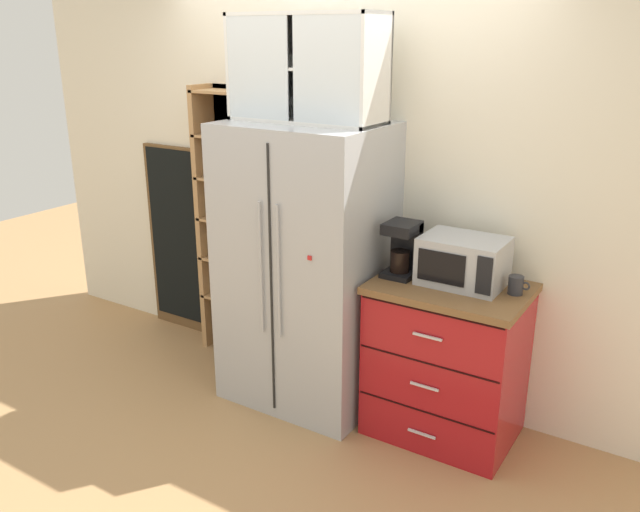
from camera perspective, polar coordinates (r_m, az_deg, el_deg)
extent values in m
plane|color=tan|center=(4.32, -1.14, -11.75)|extent=(10.83, 10.83, 0.00)
cube|color=silver|center=(4.16, 1.80, 6.03)|extent=(5.12, 0.10, 2.55)
cube|color=#ADAFB5|center=(3.95, -1.23, -0.93)|extent=(0.93, 0.70, 1.72)
cube|color=black|center=(3.68, -4.29, -2.52)|extent=(0.01, 0.01, 1.59)
cylinder|color=#ADAFB5|center=(3.67, -5.17, -1.13)|extent=(0.02, 0.02, 0.78)
cylinder|color=#ADAFB5|center=(3.60, -3.65, -1.48)|extent=(0.02, 0.02, 0.78)
cube|color=red|center=(3.46, -0.92, -0.17)|extent=(0.02, 0.01, 0.02)
cube|color=brown|center=(4.64, -6.55, 2.99)|extent=(0.56, 0.04, 1.88)
cube|color=tan|center=(4.70, -9.78, 3.03)|extent=(0.04, 0.21, 1.88)
cube|color=tan|center=(4.40, -5.15, 2.16)|extent=(0.04, 0.21, 1.88)
cube|color=tan|center=(4.72, -7.26, -3.69)|extent=(0.50, 0.21, 0.02)
cylinder|color=silver|center=(4.80, -8.47, -2.53)|extent=(0.08, 0.08, 0.11)
cylinder|color=white|center=(4.81, -8.46, -2.72)|extent=(0.07, 0.07, 0.08)
cylinder|color=#B2B2B7|center=(4.78, -8.51, -1.83)|extent=(0.07, 0.07, 0.01)
cylinder|color=silver|center=(4.70, -7.16, -2.91)|extent=(0.08, 0.08, 0.12)
cylinder|color=#CCB78C|center=(4.71, -7.15, -3.11)|extent=(0.07, 0.07, 0.08)
cylinder|color=#B2B2B7|center=(4.68, -7.19, -2.17)|extent=(0.08, 0.08, 0.01)
cylinder|color=silver|center=(4.62, -6.00, -3.14)|extent=(0.07, 0.07, 0.14)
cylinder|color=white|center=(4.63, -5.99, -3.38)|extent=(0.06, 0.06, 0.09)
cylinder|color=#B2B2B7|center=(4.59, -6.03, -2.29)|extent=(0.07, 0.07, 0.01)
cube|color=tan|center=(4.62, -7.41, -0.39)|extent=(0.50, 0.21, 0.02)
cylinder|color=silver|center=(4.68, -8.68, 0.79)|extent=(0.07, 0.07, 0.13)
cylinder|color=#382316|center=(4.69, -8.67, 0.56)|extent=(0.06, 0.06, 0.09)
cylinder|color=#B2B2B7|center=(4.66, -8.72, 1.64)|extent=(0.06, 0.06, 0.01)
cylinder|color=silver|center=(4.59, -7.65, 0.49)|extent=(0.06, 0.06, 0.14)
cylinder|color=beige|center=(4.60, -7.64, 0.25)|extent=(0.06, 0.06, 0.09)
cylinder|color=#B2B2B7|center=(4.57, -7.69, 1.37)|extent=(0.06, 0.06, 0.01)
cylinder|color=silver|center=(4.51, -5.99, 0.12)|extent=(0.06, 0.06, 0.12)
cylinder|color=brown|center=(4.52, -5.99, -0.10)|extent=(0.05, 0.05, 0.08)
cylinder|color=#B2B2B7|center=(4.49, -6.02, 0.92)|extent=(0.06, 0.06, 0.01)
cube|color=tan|center=(4.54, -7.56, 3.05)|extent=(0.50, 0.21, 0.02)
cylinder|color=silver|center=(4.58, -8.70, 4.10)|extent=(0.07, 0.07, 0.13)
cylinder|color=#B77A38|center=(4.58, -8.69, 3.86)|extent=(0.06, 0.06, 0.09)
cylinder|color=#B2B2B7|center=(4.56, -8.74, 4.96)|extent=(0.07, 0.07, 0.01)
cylinder|color=silver|center=(4.45, -6.49, 3.80)|extent=(0.08, 0.08, 0.13)
cylinder|color=#E0C67F|center=(4.45, -6.48, 3.55)|extent=(0.07, 0.07, 0.09)
cylinder|color=#B2B2B7|center=(4.43, -6.52, 4.71)|extent=(0.08, 0.08, 0.01)
cube|color=tan|center=(4.47, -7.72, 6.60)|extent=(0.50, 0.21, 0.02)
cylinder|color=silver|center=(4.54, -8.72, 7.52)|extent=(0.07, 0.07, 0.10)
cylinder|color=#2D2D2D|center=(4.54, -8.71, 7.33)|extent=(0.06, 0.06, 0.07)
cylinder|color=#B2B2B7|center=(4.53, -8.75, 8.22)|extent=(0.06, 0.06, 0.01)
cube|color=tan|center=(4.42, -7.89, 10.25)|extent=(0.50, 0.21, 0.02)
cube|color=tan|center=(4.38, -8.06, 13.98)|extent=(0.50, 0.21, 0.02)
cube|color=#A8161C|center=(3.80, 10.93, -9.18)|extent=(0.80, 0.58, 0.87)
cube|color=brown|center=(3.61, 11.37, -2.79)|extent=(0.83, 0.61, 0.04)
cube|color=black|center=(3.64, 9.02, -13.24)|extent=(0.78, 0.00, 0.01)
cube|color=silver|center=(3.70, 8.85, -15.06)|extent=(0.16, 0.01, 0.01)
cube|color=black|center=(3.49, 9.26, -9.21)|extent=(0.78, 0.00, 0.01)
cube|color=silver|center=(3.55, 9.09, -11.17)|extent=(0.16, 0.01, 0.01)
cube|color=black|center=(3.37, 9.52, -4.85)|extent=(0.78, 0.00, 0.01)
cube|color=silver|center=(3.42, 9.34, -6.95)|extent=(0.16, 0.01, 0.01)
cube|color=#ADAFB5|center=(3.59, 12.38, -0.42)|extent=(0.44, 0.32, 0.26)
cube|color=black|center=(3.46, 10.50, -1.01)|extent=(0.26, 0.01, 0.17)
cube|color=black|center=(3.39, 14.09, -1.70)|extent=(0.08, 0.01, 0.20)
cube|color=black|center=(3.68, 7.00, -1.50)|extent=(0.17, 0.20, 0.03)
cube|color=black|center=(3.70, 7.55, 0.78)|extent=(0.17, 0.06, 0.30)
cube|color=black|center=(3.60, 7.16, 2.46)|extent=(0.17, 0.20, 0.06)
cylinder|color=black|center=(3.65, 6.97, -0.44)|extent=(0.11, 0.11, 0.12)
cylinder|color=#2D2D33|center=(3.54, 16.68, -2.44)|extent=(0.08, 0.08, 0.10)
torus|color=#2D2D33|center=(3.53, 17.48, -2.52)|extent=(0.05, 0.01, 0.05)
cylinder|color=#285B33|center=(3.53, 11.21, -1.36)|extent=(0.06, 0.06, 0.18)
cone|color=#285B33|center=(3.50, 11.31, 0.09)|extent=(0.06, 0.06, 0.04)
cylinder|color=#285B33|center=(3.49, 11.34, 0.55)|extent=(0.02, 0.02, 0.07)
cylinder|color=black|center=(3.48, 11.38, 1.18)|extent=(0.02, 0.02, 0.01)
cube|color=silver|center=(3.86, 0.10, 16.14)|extent=(0.89, 0.02, 0.58)
cube|color=silver|center=(3.73, -1.21, 20.37)|extent=(0.89, 0.32, 0.02)
cube|color=silver|center=(3.76, -1.15, 11.75)|extent=(0.89, 0.32, 0.02)
cube|color=silver|center=(3.99, -6.60, 16.11)|extent=(0.02, 0.32, 0.58)
cube|color=silver|center=(3.52, 4.97, 15.81)|extent=(0.02, 0.32, 0.58)
cube|color=silver|center=(3.74, -1.18, 16.05)|extent=(0.86, 0.30, 0.02)
cube|color=silver|center=(3.74, -5.49, 15.97)|extent=(0.41, 0.01, 0.54)
cube|color=silver|center=(3.49, 0.54, 15.85)|extent=(0.41, 0.01, 0.54)
cylinder|color=silver|center=(3.94, -5.02, 12.19)|extent=(0.05, 0.05, 0.00)
cylinder|color=silver|center=(3.93, -5.03, 12.66)|extent=(0.01, 0.01, 0.07)
cone|color=silver|center=(3.93, -5.06, 13.53)|extent=(0.06, 0.06, 0.05)
cylinder|color=silver|center=(3.82, -2.48, 12.03)|extent=(0.05, 0.05, 0.00)
cylinder|color=silver|center=(3.81, -2.49, 12.52)|extent=(0.01, 0.01, 0.07)
cone|color=silver|center=(3.81, -2.50, 13.42)|extent=(0.06, 0.06, 0.05)
cylinder|color=silver|center=(3.70, 0.22, 11.83)|extent=(0.05, 0.05, 0.00)
cylinder|color=silver|center=(3.70, 0.22, 12.34)|extent=(0.01, 0.01, 0.07)
cone|color=silver|center=(3.69, 0.22, 13.27)|extent=(0.06, 0.06, 0.05)
cylinder|color=silver|center=(3.60, 3.07, 11.60)|extent=(0.05, 0.05, 0.00)
cylinder|color=silver|center=(3.59, 3.08, 12.12)|extent=(0.01, 0.01, 0.07)
cone|color=silver|center=(3.59, 3.10, 13.08)|extent=(0.06, 0.06, 0.05)
cylinder|color=white|center=(3.89, -4.61, 16.70)|extent=(0.06, 0.06, 0.07)
cylinder|color=white|center=(3.78, -2.35, 16.68)|extent=(0.06, 0.06, 0.07)
cylinder|color=white|center=(3.69, 0.02, 16.64)|extent=(0.06, 0.06, 0.07)
cylinder|color=white|center=(3.59, 2.52, 16.57)|extent=(0.06, 0.06, 0.07)
cube|color=brown|center=(5.06, -12.04, 1.34)|extent=(0.60, 0.04, 1.42)
cube|color=black|center=(5.04, -12.22, 1.61)|extent=(0.54, 0.01, 1.32)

